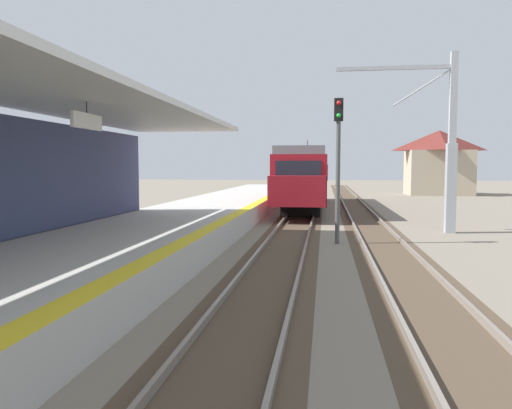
% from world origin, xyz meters
% --- Properties ---
extents(station_platform, '(5.00, 80.00, 0.91)m').
position_xyz_m(station_platform, '(-2.50, 16.00, 0.45)').
color(station_platform, '#B7B5AD').
rests_on(station_platform, ground).
extents(track_pair_nearest_platform, '(2.34, 120.00, 0.16)m').
position_xyz_m(track_pair_nearest_platform, '(1.90, 20.00, 0.05)').
color(track_pair_nearest_platform, '#4C3D2D').
rests_on(track_pair_nearest_platform, ground).
extents(track_pair_middle, '(2.34, 120.00, 0.16)m').
position_xyz_m(track_pair_middle, '(5.30, 20.00, 0.05)').
color(track_pair_middle, '#4C3D2D').
rests_on(track_pair_middle, ground).
extents(approaching_train, '(2.93, 19.60, 4.76)m').
position_xyz_m(approaching_train, '(1.90, 36.75, 2.18)').
color(approaching_train, maroon).
rests_on(approaching_train, ground).
extents(rail_signal_post, '(0.32, 0.34, 5.20)m').
position_xyz_m(rail_signal_post, '(3.70, 20.88, 3.19)').
color(rail_signal_post, '#4C4C4C').
rests_on(rail_signal_post, ground).
extents(catenary_pylon_far_side, '(5.00, 0.40, 7.50)m').
position_xyz_m(catenary_pylon_far_side, '(8.16, 24.55, 3.60)').
color(catenary_pylon_far_side, '#9EA3A8').
rests_on(catenary_pylon_far_side, ground).
extents(distant_trackside_house, '(6.60, 5.28, 6.40)m').
position_xyz_m(distant_trackside_house, '(14.42, 54.86, 3.34)').
color(distant_trackside_house, tan).
rests_on(distant_trackside_house, ground).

